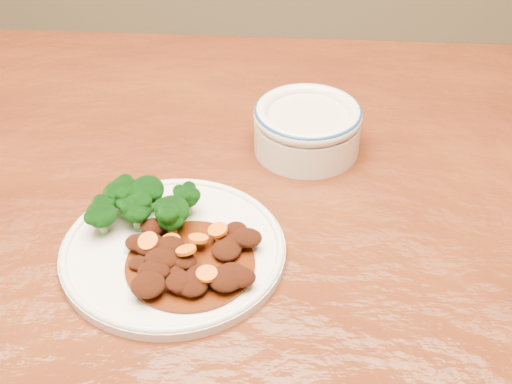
{
  "coord_description": "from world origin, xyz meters",
  "views": [
    {
      "loc": [
        0.09,
        -0.59,
        1.25
      ],
      "look_at": [
        0.05,
        0.02,
        0.77
      ],
      "focal_mm": 50.0,
      "sensor_mm": 36.0,
      "label": 1
    }
  ],
  "objects": [
    {
      "name": "mince_stew",
      "position": [
        -0.01,
        -0.09,
        0.77
      ],
      "size": [
        0.14,
        0.13,
        0.03
      ],
      "color": "#461D07",
      "rests_on": "dinner_plate"
    },
    {
      "name": "dinner_plate",
      "position": [
        -0.03,
        -0.06,
        0.76
      ],
      "size": [
        0.23,
        0.23,
        0.01
      ],
      "rotation": [
        0.0,
        0.0,
        -0.14
      ],
      "color": "white",
      "rests_on": "dining_table"
    },
    {
      "name": "dining_table",
      "position": [
        0.0,
        0.0,
        0.67
      ],
      "size": [
        1.5,
        0.9,
        0.75
      ],
      "rotation": [
        0.0,
        0.0,
        -0.0
      ],
      "color": "#5A2810",
      "rests_on": "ground"
    },
    {
      "name": "dip_bowl",
      "position": [
        0.1,
        0.14,
        0.78
      ],
      "size": [
        0.13,
        0.13,
        0.06
      ],
      "rotation": [
        0.0,
        0.0,
        0.4
      ],
      "color": "silver",
      "rests_on": "dining_table"
    },
    {
      "name": "broccoli_florets",
      "position": [
        -0.07,
        -0.02,
        0.78
      ],
      "size": [
        0.11,
        0.08,
        0.04
      ],
      "color": "#689C51",
      "rests_on": "dinner_plate"
    }
  ]
}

